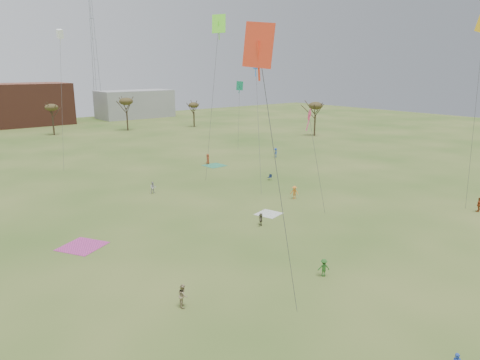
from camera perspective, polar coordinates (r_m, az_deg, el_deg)
ground at (r=38.72m, az=11.44°, el=-11.38°), size 260.00×260.00×0.00m
flyer_near_center at (r=37.47m, az=10.69°, el=-10.98°), size 1.11×0.99×1.49m
spectator_fore_a at (r=59.45m, az=28.31°, el=-2.80°), size 1.02×0.44×1.73m
spectator_fore_b at (r=32.84m, az=-7.32°, el=-14.48°), size 0.97×1.03×1.68m
spectator_fore_c at (r=48.11m, az=2.68°, el=-5.04°), size 1.06×1.24×1.34m
flyer_mid_b at (r=57.89m, az=6.99°, el=-1.58°), size 1.14×1.27×1.70m
spectator_mid_e at (r=61.06m, az=-11.09°, el=-0.96°), size 0.92×0.80×1.60m
flyer_far_b at (r=78.30m, az=-4.15°, el=2.70°), size 1.00×1.04×1.80m
flyer_far_c at (r=84.34m, az=4.58°, el=3.52°), size 1.18×1.31×1.76m
blanket_cream at (r=51.93m, az=3.69°, el=-4.36°), size 3.17×3.17×0.03m
blanket_plum at (r=45.35m, az=-19.56°, el=-8.03°), size 5.00×5.00×0.03m
blanket_olive at (r=77.18m, az=-3.28°, el=1.86°), size 3.46×3.46×0.03m
camp_chair_right at (r=67.30m, az=3.82°, el=0.22°), size 0.60×0.56×0.87m
kites_aloft at (r=59.66m, az=-10.21°, el=15.18°), size 60.18×56.86×22.40m
tree_line at (r=104.35m, az=-25.39°, el=7.71°), size 117.44×49.32×8.91m
building_brick at (r=145.89m, az=-26.29°, el=8.68°), size 26.00×16.00×12.00m
building_grey at (r=155.69m, az=-13.31°, el=9.47°), size 24.00×12.00×9.00m
radio_tower at (r=157.68m, az=-18.15°, el=14.57°), size 1.51×1.72×41.00m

